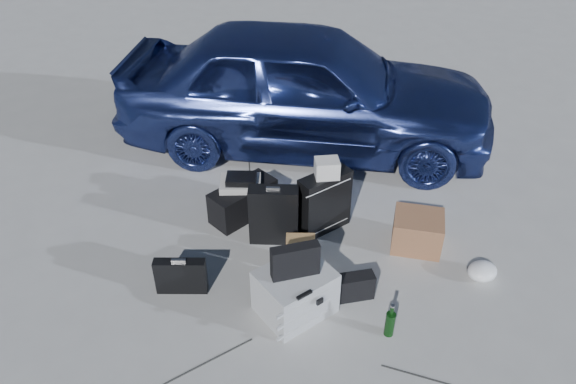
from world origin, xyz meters
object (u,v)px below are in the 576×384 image
(duffel_bag, at_px, (243,201))
(car, at_px, (306,88))
(pelican_case, at_px, (295,292))
(briefcase, at_px, (181,276))
(green_bottle, at_px, (390,320))
(suitcase_left, at_px, (274,215))
(cardboard_box, at_px, (417,231))
(suitcase_right, at_px, (324,202))

(duffel_bag, bearing_deg, car, 21.13)
(pelican_case, xyz_separation_m, duffel_bag, (-0.15, 1.40, -0.04))
(briefcase, distance_m, green_bottle, 1.81)
(car, height_order, suitcase_left, car)
(car, distance_m, green_bottle, 3.14)
(briefcase, xyz_separation_m, cardboard_box, (2.24, 0.00, -0.00))
(duffel_bag, bearing_deg, green_bottle, -95.00)
(suitcase_left, xyz_separation_m, suitcase_right, (0.52, 0.04, 0.02))
(briefcase, distance_m, suitcase_left, 1.06)
(suitcase_left, relative_size, duffel_bag, 0.87)
(suitcase_right, bearing_deg, suitcase_left, 164.49)
(pelican_case, height_order, green_bottle, pelican_case)
(suitcase_left, bearing_deg, briefcase, -136.84)
(green_bottle, bearing_deg, duffel_bag, 113.61)
(suitcase_right, height_order, duffel_bag, suitcase_right)
(pelican_case, distance_m, green_bottle, 0.80)
(briefcase, bearing_deg, green_bottle, -15.29)
(car, bearing_deg, cardboard_box, -144.28)
(briefcase, distance_m, suitcase_right, 1.55)
(briefcase, relative_size, cardboard_box, 0.96)
(pelican_case, bearing_deg, suitcase_left, 65.76)
(suitcase_right, distance_m, green_bottle, 1.44)
(briefcase, bearing_deg, cardboard_box, 15.84)
(car, xyz_separation_m, suitcase_left, (-0.83, -1.69, -0.44))
(car, distance_m, suitcase_left, 1.94)
(car, distance_m, briefcase, 2.84)
(suitcase_left, relative_size, green_bottle, 1.91)
(car, height_order, cardboard_box, car)
(suitcase_left, xyz_separation_m, cardboard_box, (1.30, -0.45, -0.13))
(suitcase_left, height_order, cardboard_box, suitcase_left)
(car, distance_m, duffel_bag, 1.70)
(suitcase_left, bearing_deg, cardboard_box, -1.31)
(green_bottle, bearing_deg, briefcase, 148.89)
(suitcase_left, height_order, duffel_bag, suitcase_left)
(pelican_case, relative_size, cardboard_box, 1.26)
(suitcase_left, bearing_deg, pelican_case, -75.61)
(duffel_bag, bearing_deg, briefcase, -157.62)
(pelican_case, distance_m, suitcase_left, 0.94)
(pelican_case, height_order, briefcase, pelican_case)
(suitcase_right, height_order, green_bottle, suitcase_right)
(pelican_case, bearing_deg, suitcase_right, 38.50)
(suitcase_right, bearing_deg, car, 59.22)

